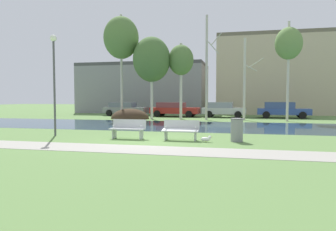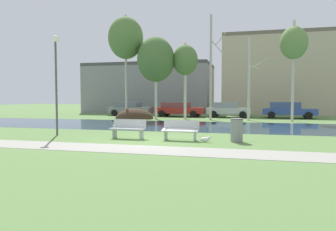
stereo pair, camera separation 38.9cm
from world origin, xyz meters
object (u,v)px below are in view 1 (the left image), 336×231
object	(u,v)px
bench_left	(128,128)
parked_sedan_second_red	(174,109)
streetlamp	(54,68)
bench_right	(181,129)
trash_bin	(237,130)
seagull	(206,139)
parked_hatch_third_silver	(223,109)
parked_van_nearest_grey	(125,109)
parked_wagon_fourth_blue	(282,110)

from	to	relation	value
bench_left	parked_sedan_second_red	world-z (taller)	parked_sedan_second_red
streetlamp	parked_sedan_second_red	size ratio (longest dim) A/B	1.01
bench_right	trash_bin	distance (m)	2.40
bench_right	seagull	world-z (taller)	bench_right
bench_right	seagull	xyz separation A→B (m)	(1.15, -0.35, -0.34)
trash_bin	bench_left	bearing A→B (deg)	-178.78
streetlamp	bench_left	bearing A→B (deg)	-4.88
seagull	parked_hatch_third_silver	distance (m)	17.20
bench_right	parked_sedan_second_red	world-z (taller)	parked_sedan_second_red
bench_left	trash_bin	distance (m)	4.83
parked_van_nearest_grey	parked_hatch_third_silver	bearing A→B (deg)	-2.20
bench_left	parked_hatch_third_silver	xyz separation A→B (m)	(3.45, 16.84, 0.29)
seagull	parked_wagon_fourth_blue	xyz separation A→B (m)	(5.20, 17.28, 0.64)
bench_left	streetlamp	xyz separation A→B (m)	(-3.91, 0.33, 2.85)
seagull	parked_van_nearest_grey	world-z (taller)	parked_van_nearest_grey
parked_van_nearest_grey	parked_sedan_second_red	xyz separation A→B (m)	(5.27, -0.48, 0.02)
streetlamp	parked_wagon_fourth_blue	distance (m)	21.05
parked_sedan_second_red	seagull	bearing A→B (deg)	-73.97
streetlamp	parked_wagon_fourth_blue	world-z (taller)	streetlamp
trash_bin	parked_sedan_second_red	distance (m)	17.75
bench_right	parked_sedan_second_red	size ratio (longest dim) A/B	0.33
bench_right	trash_bin	xyz separation A→B (m)	(2.39, 0.10, 0.04)
parked_van_nearest_grey	bench_left	bearing A→B (deg)	-69.03
seagull	parked_sedan_second_red	world-z (taller)	parked_sedan_second_red
parked_sedan_second_red	parked_hatch_third_silver	size ratio (longest dim) A/B	1.18
bench_right	trash_bin	bearing A→B (deg)	2.47
bench_left	seagull	distance (m)	3.62
streetlamp	parked_van_nearest_grey	xyz separation A→B (m)	(-2.69, 16.89, -2.58)
parked_van_nearest_grey	parked_wagon_fourth_blue	bearing A→B (deg)	-1.09
trash_bin	parked_sedan_second_red	bearing A→B (deg)	110.31
trash_bin	parked_wagon_fourth_blue	world-z (taller)	parked_wagon_fourth_blue
seagull	parked_hatch_third_silver	xyz separation A→B (m)	(-0.13, 17.19, 0.63)
bench_right	parked_wagon_fourth_blue	xyz separation A→B (m)	(6.34, 16.93, 0.30)
trash_bin	parked_hatch_third_silver	xyz separation A→B (m)	(-1.38, 16.74, 0.25)
bench_left	seagull	size ratio (longest dim) A/B	3.35
trash_bin	seagull	world-z (taller)	trash_bin
trash_bin	parked_van_nearest_grey	xyz separation A→B (m)	(-11.43, 17.12, 0.22)
streetlamp	parked_sedan_second_red	xyz separation A→B (m)	(2.58, 16.41, -2.57)
seagull	parked_van_nearest_grey	size ratio (longest dim) A/B	0.10
trash_bin	seagull	bearing A→B (deg)	-160.02
parked_hatch_third_silver	trash_bin	bearing A→B (deg)	-85.28
bench_right	streetlamp	bearing A→B (deg)	176.99
parked_sedan_second_red	parked_hatch_third_silver	bearing A→B (deg)	1.11
parked_wagon_fourth_blue	parked_sedan_second_red	bearing A→B (deg)	-178.94
bench_right	parked_van_nearest_grey	xyz separation A→B (m)	(-9.04, 17.22, 0.26)
parked_hatch_third_silver	parked_sedan_second_red	bearing A→B (deg)	-178.89
bench_right	parked_hatch_third_silver	xyz separation A→B (m)	(1.01, 16.84, 0.29)
parked_van_nearest_grey	parked_hatch_third_silver	xyz separation A→B (m)	(10.05, -0.39, 0.03)
bench_left	parked_hatch_third_silver	bearing A→B (deg)	78.42
trash_bin	parked_hatch_third_silver	size ratio (longest dim) A/B	0.24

